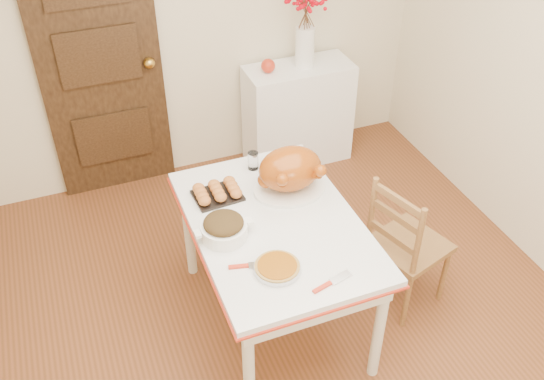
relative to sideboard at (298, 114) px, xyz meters
name	(u,v)px	position (x,y,z in m)	size (l,w,h in m)	color
floor	(301,342)	(-0.74, -1.78, -0.42)	(3.50, 4.00, 0.00)	#5D3217
wall_back	(193,17)	(-0.74, 0.22, 0.83)	(3.50, 0.00, 2.50)	beige
door_back	(100,63)	(-1.44, 0.19, 0.61)	(0.85, 0.06, 2.06)	black
sideboard	(298,114)	(0.00, 0.00, 0.00)	(0.83, 0.37, 0.83)	white
kitchen_table	(275,273)	(-0.81, -1.55, -0.03)	(0.89, 1.30, 0.78)	silver
chair_oak	(409,242)	(0.00, -1.67, 0.04)	(0.40, 0.40, 0.91)	olive
berry_vase	(306,26)	(0.04, 0.00, 0.74)	(0.33, 0.33, 0.64)	white
apple	(268,66)	(-0.25, 0.00, 0.47)	(0.11, 0.11, 0.11)	red
turkey_platter	(290,171)	(-0.63, -1.32, 0.50)	(0.43, 0.34, 0.27)	#A44211
pumpkin_pie	(277,267)	(-0.94, -1.89, 0.39)	(0.23, 0.23, 0.05)	#884609
stuffing_dish	(224,228)	(-1.10, -1.56, 0.42)	(0.31, 0.25, 0.12)	#483418
rolls_tray	(217,192)	(-1.04, -1.23, 0.40)	(0.26, 0.21, 0.07)	#B1642B
pie_server	(332,282)	(-0.72, -2.07, 0.37)	(0.23, 0.07, 0.01)	silver
carving_knife	(256,265)	(-1.02, -1.82, 0.37)	(0.28, 0.07, 0.01)	silver
drinking_glass	(253,161)	(-0.75, -1.04, 0.42)	(0.06, 0.06, 0.11)	white
shaker_pair	(291,157)	(-0.52, -1.08, 0.41)	(0.09, 0.04, 0.09)	white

